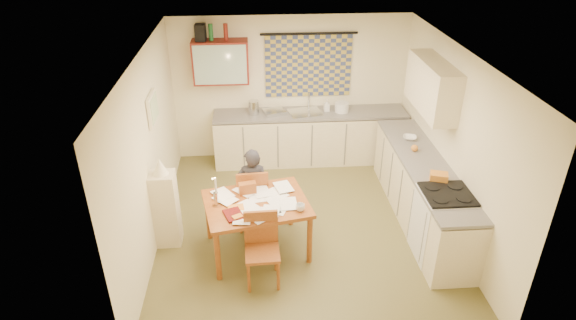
{
  "coord_description": "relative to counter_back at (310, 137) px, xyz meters",
  "views": [
    {
      "loc": [
        -0.63,
        -5.6,
        4.12
      ],
      "look_at": [
        -0.19,
        0.2,
        0.96
      ],
      "focal_mm": 30.0,
      "sensor_mm": 36.0,
      "label": 1
    }
  ],
  "objects": [
    {
      "name": "speaker",
      "position": [
        -1.76,
        0.13,
        1.83
      ],
      "size": [
        0.17,
        0.21,
        0.26
      ],
      "primitive_type": "cube",
      "rotation": [
        0.0,
        0.0,
        -0.05
      ],
      "color": "black",
      "rests_on": "wall_cabinet"
    },
    {
      "name": "papers",
      "position": [
        -0.95,
        -2.48,
        0.31
      ],
      "size": [
        1.11,
        0.99,
        0.03
      ],
      "rotation": [
        0.0,
        0.0,
        0.2
      ],
      "color": "white",
      "rests_on": "dining_table"
    },
    {
      "name": "upper_cabinet_right",
      "position": [
        1.51,
        -1.4,
        1.4
      ],
      "size": [
        0.34,
        1.3,
        0.7
      ],
      "primitive_type": "cube",
      "color": "beige",
      "rests_on": "wall_right"
    },
    {
      "name": "wall_right",
      "position": [
        1.69,
        -1.95,
        0.8
      ],
      "size": [
        0.02,
        4.5,
        2.5
      ],
      "primitive_type": "cube",
      "color": "#F4E9BE",
      "rests_on": "floor"
    },
    {
      "name": "wall_front",
      "position": [
        -0.32,
        -4.21,
        0.8
      ],
      "size": [
        4.0,
        0.02,
        2.5
      ],
      "primitive_type": "cube",
      "color": "#F4E9BE",
      "rests_on": "floor"
    },
    {
      "name": "book",
      "position": [
        -1.32,
        -2.65,
        0.31
      ],
      "size": [
        0.26,
        0.32,
        0.02
      ],
      "primitive_type": "imported",
      "rotation": [
        0.0,
        0.0,
        0.12
      ],
      "color": "orange",
      "rests_on": "dining_table"
    },
    {
      "name": "person",
      "position": [
        -1.01,
        -1.9,
        0.16
      ],
      "size": [
        0.45,
        0.3,
        1.22
      ],
      "primitive_type": "imported",
      "rotation": [
        0.0,
        0.0,
        3.15
      ],
      "color": "black",
      "rests_on": "floor"
    },
    {
      "name": "shelf_stand",
      "position": [
        -2.16,
        -2.19,
        0.08
      ],
      "size": [
        0.32,
        0.3,
        1.07
      ],
      "primitive_type": "cube",
      "color": "beige",
      "rests_on": "floor"
    },
    {
      "name": "kettle",
      "position": [
        -0.96,
        0.0,
        0.59
      ],
      "size": [
        0.22,
        0.22,
        0.24
      ],
      "primitive_type": "cylinder",
      "rotation": [
        0.0,
        0.0,
        -0.29
      ],
      "color": "silver",
      "rests_on": "counter_back"
    },
    {
      "name": "mug",
      "position": [
        -0.43,
        -2.67,
        0.34
      ],
      "size": [
        0.21,
        0.21,
        0.09
      ],
      "primitive_type": "imported",
      "rotation": [
        0.0,
        0.0,
        0.47
      ],
      "color": "white",
      "rests_on": "dining_table"
    },
    {
      "name": "wall_cabinet",
      "position": [
        -1.47,
        0.13,
        1.35
      ],
      "size": [
        0.9,
        0.34,
        0.7
      ],
      "primitive_type": "cube",
      "color": "#61160F",
      "rests_on": "wall_back"
    },
    {
      "name": "wall_left",
      "position": [
        -2.33,
        -1.95,
        0.8
      ],
      "size": [
        0.02,
        4.5,
        2.5
      ],
      "primitive_type": "cube",
      "color": "#F4E9BE",
      "rests_on": "floor"
    },
    {
      "name": "chair_near",
      "position": [
        -0.92,
        -3.04,
        -0.17
      ],
      "size": [
        0.42,
        0.42,
        0.9
      ],
      "rotation": [
        0.0,
        0.0,
        0.03
      ],
      "color": "brown",
      "rests_on": "floor"
    },
    {
      "name": "dish_rack",
      "position": [
        -0.62,
        0.0,
        0.5
      ],
      "size": [
        0.42,
        0.39,
        0.06
      ],
      "primitive_type": "cube",
      "rotation": [
        0.0,
        0.0,
        0.3
      ],
      "color": "silver",
      "rests_on": "counter_back"
    },
    {
      "name": "mixing_bowl",
      "position": [
        0.54,
        0.0,
        0.55
      ],
      "size": [
        0.29,
        0.29,
        0.16
      ],
      "primitive_type": "cylinder",
      "rotation": [
        0.0,
        0.0,
        0.25
      ],
      "color": "white",
      "rests_on": "counter_back"
    },
    {
      "name": "eyeglasses",
      "position": [
        -0.74,
        -2.71,
        0.31
      ],
      "size": [
        0.14,
        0.09,
        0.02
      ],
      "primitive_type": "cube",
      "rotation": [
        0.0,
        0.0,
        0.37
      ],
      "color": "black",
      "rests_on": "dining_table"
    },
    {
      "name": "bowl",
      "position": [
        1.38,
        -1.15,
        0.49
      ],
      "size": [
        0.3,
        0.3,
        0.05
      ],
      "primitive_type": "imported",
      "rotation": [
        0.0,
        0.0,
        -0.26
      ],
      "color": "white",
      "rests_on": "counter_right"
    },
    {
      "name": "lampshade",
      "position": [
        -2.16,
        -2.19,
        0.72
      ],
      "size": [
        0.2,
        0.2,
        0.22
      ],
      "primitive_type": "cone",
      "color": "#F2E9C9",
      "rests_on": "shelf_stand"
    },
    {
      "name": "window_blind",
      "position": [
        -0.02,
        0.27,
        1.2
      ],
      "size": [
        1.45,
        0.03,
        1.05
      ],
      "primitive_type": "cube",
      "color": "navy",
      "rests_on": "wall_back"
    },
    {
      "name": "candle_flame",
      "position": [
        -1.48,
        -2.52,
        0.71
      ],
      "size": [
        0.02,
        0.02,
        0.02
      ],
      "primitive_type": "sphere",
      "color": "#FFCC66",
      "rests_on": "dining_table"
    },
    {
      "name": "counter_back",
      "position": [
        0.0,
        0.0,
        0.0
      ],
      "size": [
        3.3,
        0.62,
        0.92
      ],
      "color": "beige",
      "rests_on": "floor"
    },
    {
      "name": "floor",
      "position": [
        -0.32,
        -1.95,
        -0.46
      ],
      "size": [
        4.0,
        4.5,
        0.02
      ],
      "primitive_type": "cube",
      "color": "brown",
      "rests_on": "ground"
    },
    {
      "name": "chair_far",
      "position": [
        -1.03,
        -1.89,
        -0.16
      ],
      "size": [
        0.46,
        0.46,
        0.95
      ],
      "rotation": [
        0.0,
        0.0,
        3.21
      ],
      "color": "brown",
      "rests_on": "floor"
    },
    {
      "name": "print_canvas",
      "position": [
        -2.27,
        -1.55,
        1.25
      ],
      "size": [
        0.01,
        0.42,
        0.32
      ],
      "primitive_type": "cube",
      "color": "white",
      "rests_on": "wall_left"
    },
    {
      "name": "bottle_brown",
      "position": [
        -1.36,
        0.13,
        1.83
      ],
      "size": [
        0.07,
        0.07,
        0.26
      ],
      "primitive_type": "cylinder",
      "rotation": [
        0.0,
        0.0,
        0.06
      ],
      "color": "#61160F",
      "rests_on": "wall_cabinet"
    },
    {
      "name": "counter_right",
      "position": [
        1.38,
        -1.89,
        -0.0
      ],
      "size": [
        0.62,
        2.95,
        0.92
      ],
      "color": "beige",
      "rests_on": "floor"
    },
    {
      "name": "magazine",
      "position": [
        -1.35,
        -2.76,
        0.31
      ],
      "size": [
        0.38,
        0.41,
        0.03
      ],
      "primitive_type": "imported",
      "rotation": [
        0.0,
        0.0,
        0.35
      ],
      "color": "maroon",
      "rests_on": "dining_table"
    },
    {
      "name": "stove",
      "position": [
        1.38,
        -2.73,
        0.02
      ],
      "size": [
        0.62,
        0.62,
        0.95
      ],
      "color": "white",
      "rests_on": "floor"
    },
    {
      "name": "dining_table",
      "position": [
        -0.97,
        -2.45,
        -0.07
      ],
      "size": [
        1.45,
        1.21,
        0.75
      ],
      "rotation": [
        0.0,
        0.0,
        0.2
      ],
      "color": "brown",
      "rests_on": "floor"
    },
    {
      "name": "sink",
      "position": [
        -0.09,
        0.0,
        0.43
      ],
      "size": [
        0.63,
        0.55,
        0.1
      ],
      "primitive_type": "cube",
      "rotation": [
        0.0,
        0.0,
        0.19
      ],
      "color": "silver",
      "rests_on": "counter_back"
    },
    {
      "name": "orange_bag",
      "position": [
        1.38,
        -2.39,
        0.53
      ],
      "size": [
        0.26,
        0.22,
        0.12
      ],
      "primitive_type": "cube",
      "rotation": [
        0.0,
        0.0,
        -0.31
      ],
      "color": "orange",
      "rests_on": "counter_right"
    },
    {
      "name": "tap",
      "position": [
        -0.01,
        0.18,
        0.61
      ],
      "size": [
        0.04,
        0.04,
        0.28
      ],
      "primitive_type": "cylinder",
      "rotation": [
        0.0,
        0.0,
        0.24
      ],
      "color": "silver",
      "rests_on": "counter_back"
    },
    {
      "name": "curtain_rod",
      "position": [
        -0.02,
        0.25,
        1.75
      ],
      "size": [
        1.6,
        0.04,
        0.04
      ],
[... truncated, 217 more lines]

